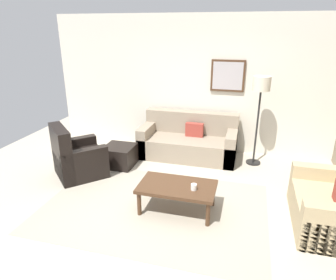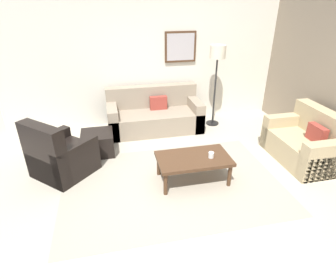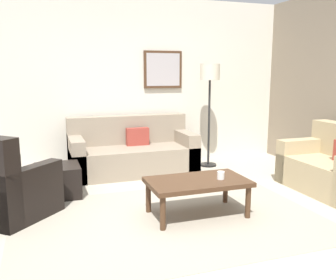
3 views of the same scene
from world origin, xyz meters
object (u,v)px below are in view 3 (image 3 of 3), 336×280
(framed_artwork, at_px, (163,70))
(ottoman, at_px, (58,181))
(couch_main, at_px, (132,153))
(cup, at_px, (221,175))
(lamp_standing, at_px, (210,82))
(armchair_leather, at_px, (5,191))
(coffee_table, at_px, (197,184))

(framed_artwork, bearing_deg, ottoman, -145.40)
(couch_main, xyz_separation_m, cup, (0.50, -2.13, 0.16))
(framed_artwork, bearing_deg, couch_main, -148.42)
(couch_main, distance_m, framed_artwork, 1.54)
(cup, relative_size, framed_artwork, 0.13)
(lamp_standing, distance_m, framed_artwork, 0.84)
(armchair_leather, distance_m, coffee_table, 2.10)
(armchair_leather, height_order, coffee_table, armchair_leather)
(couch_main, relative_size, cup, 22.52)
(coffee_table, relative_size, cup, 12.74)
(ottoman, distance_m, cup, 2.12)
(armchair_leather, bearing_deg, ottoman, 46.10)
(ottoman, bearing_deg, coffee_table, -39.78)
(coffee_table, bearing_deg, ottoman, 140.22)
(lamp_standing, height_order, framed_artwork, framed_artwork)
(ottoman, height_order, cup, cup)
(cup, bearing_deg, ottoman, 143.28)
(coffee_table, distance_m, cup, 0.28)
(coffee_table, bearing_deg, cup, -14.10)
(couch_main, distance_m, coffee_table, 2.08)
(couch_main, height_order, cup, couch_main)
(ottoman, bearing_deg, lamp_standing, 17.51)
(ottoman, xyz_separation_m, framed_artwork, (1.86, 1.28, 1.42))
(armchair_leather, distance_m, framed_artwork, 3.34)
(coffee_table, xyz_separation_m, cup, (0.25, -0.06, 0.09))
(armchair_leather, xyz_separation_m, ottoman, (0.57, 0.60, -0.11))
(cup, bearing_deg, armchair_leather, 163.69)
(armchair_leather, xyz_separation_m, framed_artwork, (2.43, 1.88, 1.31))
(ottoman, xyz_separation_m, coffee_table, (1.43, -1.19, 0.16))
(coffee_table, bearing_deg, armchair_leather, 163.41)
(ottoman, height_order, coffee_table, coffee_table)
(couch_main, bearing_deg, cup, -76.80)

